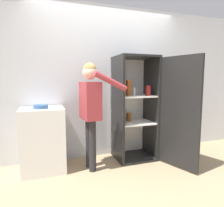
# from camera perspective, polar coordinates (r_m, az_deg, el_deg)

# --- Properties ---
(ground_plane) EXTENTS (12.00, 12.00, 0.00)m
(ground_plane) POSITION_cam_1_polar(r_m,az_deg,el_deg) (2.86, 4.50, -20.64)
(ground_plane) COLOR tan
(wall_back) EXTENTS (7.00, 0.06, 2.55)m
(wall_back) POSITION_cam_1_polar(r_m,az_deg,el_deg) (3.46, -1.80, 6.11)
(wall_back) COLOR silver
(wall_back) RESTS_ON ground_plane
(refrigerator) EXTENTS (0.90, 1.17, 1.69)m
(refrigerator) POSITION_cam_1_polar(r_m,az_deg,el_deg) (3.29, 8.85, -1.47)
(refrigerator) COLOR black
(refrigerator) RESTS_ON ground_plane
(person) EXTENTS (0.62, 0.52, 1.55)m
(person) POSITION_cam_1_polar(r_m,az_deg,el_deg) (2.88, -6.10, 0.24)
(person) COLOR #262628
(person) RESTS_ON ground_plane
(counter) EXTENTS (0.59, 0.56, 0.92)m
(counter) POSITION_cam_1_polar(r_m,az_deg,el_deg) (3.10, -19.07, -9.64)
(counter) COLOR white
(counter) RESTS_ON ground_plane
(bowl) EXTENTS (0.20, 0.20, 0.05)m
(bowl) POSITION_cam_1_polar(r_m,az_deg,el_deg) (2.94, -19.68, -0.85)
(bowl) COLOR #335B8E
(bowl) RESTS_ON counter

